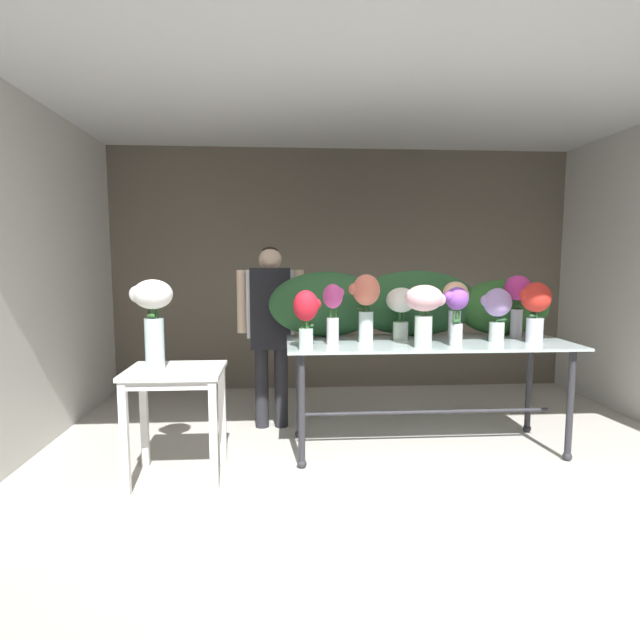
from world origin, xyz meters
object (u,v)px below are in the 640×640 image
(side_table_white, at_px, (176,386))
(vase_violet_carnations, at_px, (457,309))
(vase_crimson_tulips, at_px, (306,313))
(vase_magenta_ranunculus, at_px, (518,297))
(florist, at_px, (271,318))
(vase_fuchsia_hydrangea, at_px, (333,309))
(vase_ivory_lilies, at_px, (401,307))
(vase_white_roses_tall, at_px, (153,312))
(vase_scarlet_stock, at_px, (535,306))
(display_table_glass, at_px, (427,357))
(vase_coral_anemones, at_px, (366,300))
(vase_blush_snapdragons, at_px, (424,307))
(vase_lilac_freesia, at_px, (497,309))
(vase_peach_roses, at_px, (455,304))

(side_table_white, height_order, vase_violet_carnations, vase_violet_carnations)
(vase_crimson_tulips, bearing_deg, vase_magenta_ranunculus, 15.18)
(vase_magenta_ranunculus, bearing_deg, florist, 166.72)
(vase_fuchsia_hydrangea, relative_size, vase_ivory_lilies, 1.09)
(vase_fuchsia_hydrangea, bearing_deg, vase_white_roses_tall, -164.15)
(vase_scarlet_stock, relative_size, vase_violet_carnations, 1.06)
(vase_fuchsia_hydrangea, bearing_deg, vase_violet_carnations, -8.20)
(display_table_glass, xyz_separation_m, vase_coral_anemones, (-0.49, -0.02, 0.45))
(vase_magenta_ranunculus, distance_m, vase_white_roses_tall, 2.83)
(vase_ivory_lilies, height_order, vase_blush_snapdragons, vase_blush_snapdragons)
(vase_fuchsia_hydrangea, relative_size, vase_scarlet_stock, 0.98)
(vase_blush_snapdragons, distance_m, vase_lilac_freesia, 0.68)
(florist, relative_size, vase_peach_roses, 3.47)
(side_table_white, relative_size, vase_ivory_lilies, 1.85)
(vase_scarlet_stock, xyz_separation_m, vase_coral_anemones, (-1.29, 0.11, 0.04))
(display_table_glass, relative_size, vase_ivory_lilies, 5.28)
(vase_scarlet_stock, xyz_separation_m, vase_crimson_tulips, (-1.76, -0.20, -0.02))
(vase_white_roses_tall, bearing_deg, vase_magenta_ranunculus, 12.12)
(display_table_glass, relative_size, vase_fuchsia_hydrangea, 4.84)
(vase_scarlet_stock, bearing_deg, vase_violet_carnations, -171.23)
(vase_ivory_lilies, height_order, vase_magenta_ranunculus, vase_magenta_ranunculus)
(vase_peach_roses, distance_m, vase_white_roses_tall, 2.26)
(display_table_glass, height_order, vase_crimson_tulips, vase_crimson_tulips)
(florist, relative_size, vase_scarlet_stock, 3.48)
(vase_lilac_freesia, bearing_deg, vase_violet_carnations, -155.50)
(vase_magenta_ranunculus, bearing_deg, vase_white_roses_tall, -167.88)
(vase_peach_roses, relative_size, vase_scarlet_stock, 1.00)
(vase_coral_anemones, distance_m, vase_magenta_ranunculus, 1.28)
(vase_crimson_tulips, height_order, vase_white_roses_tall, vase_white_roses_tall)
(vase_ivory_lilies, relative_size, vase_violet_carnations, 0.96)
(vase_fuchsia_hydrangea, distance_m, vase_magenta_ranunculus, 1.55)
(vase_violet_carnations, height_order, vase_magenta_ranunculus, vase_magenta_ranunculus)
(vase_fuchsia_hydrangea, height_order, vase_crimson_tulips, vase_fuchsia_hydrangea)
(vase_blush_snapdragons, relative_size, vase_crimson_tulips, 1.08)
(vase_lilac_freesia, xyz_separation_m, vase_white_roses_tall, (-2.51, -0.39, 0.03))
(side_table_white, relative_size, vase_lilac_freesia, 1.86)
(florist, relative_size, vase_lilac_freesia, 3.87)
(vase_scarlet_stock, bearing_deg, vase_fuchsia_hydrangea, 178.90)
(vase_ivory_lilies, distance_m, vase_crimson_tulips, 0.86)
(side_table_white, relative_size, vase_coral_anemones, 1.48)
(vase_crimson_tulips, distance_m, vase_lilac_freesia, 1.51)
(florist, distance_m, vase_fuchsia_hydrangea, 0.88)
(vase_ivory_lilies, relative_size, vase_scarlet_stock, 0.90)
(vase_magenta_ranunculus, relative_size, vase_white_roses_tall, 0.85)
(vase_magenta_ranunculus, bearing_deg, vase_crimson_tulips, -164.82)
(vase_ivory_lilies, height_order, vase_coral_anemones, vase_coral_anemones)
(vase_blush_snapdragons, height_order, vase_white_roses_tall, vase_white_roses_tall)
(vase_crimson_tulips, height_order, vase_lilac_freesia, vase_crimson_tulips)
(vase_ivory_lilies, distance_m, vase_magenta_ranunculus, 0.98)
(vase_fuchsia_hydrangea, bearing_deg, vase_lilac_freesia, 1.88)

